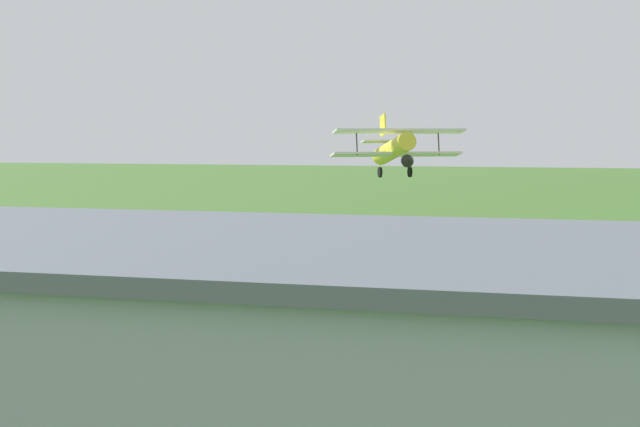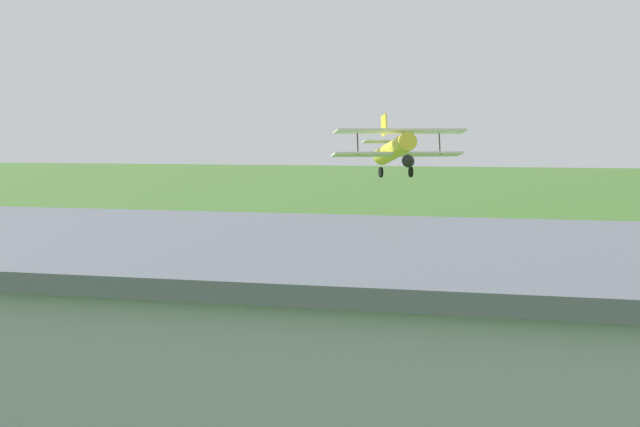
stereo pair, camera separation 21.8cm
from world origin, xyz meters
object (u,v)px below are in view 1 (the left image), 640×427
Objects in this scene: biplane at (395,148)px; person_walking_on_apron at (524,344)px; person_at_fence_line at (488,336)px; person_by_parked_cars at (545,349)px; person_watching_takeoff at (180,324)px.

biplane is 4.66× the size of person_walking_on_apron.
person_walking_on_apron reaches higher than person_at_fence_line.
person_by_parked_cars is 1.02× the size of person_walking_on_apron.
biplane is 25.96m from person_by_parked_cars.
person_watching_takeoff is at bearing 4.06° from person_at_fence_line.
biplane is at bearing -103.03° from person_watching_takeoff.
biplane reaches higher than person_by_parked_cars.
biplane reaches higher than person_watching_takeoff.
person_by_parked_cars is at bearing 113.85° from biplane.
person_walking_on_apron is 1.02× the size of person_watching_takeoff.
person_walking_on_apron is (0.81, -0.87, -0.02)m from person_by_parked_cars.
person_walking_on_apron is 14.29m from person_watching_takeoff.
person_by_parked_cars is 15.15m from person_watching_takeoff.
person_at_fence_line is at bearing 110.61° from biplane.
person_at_fence_line is 0.92× the size of person_by_parked_cars.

